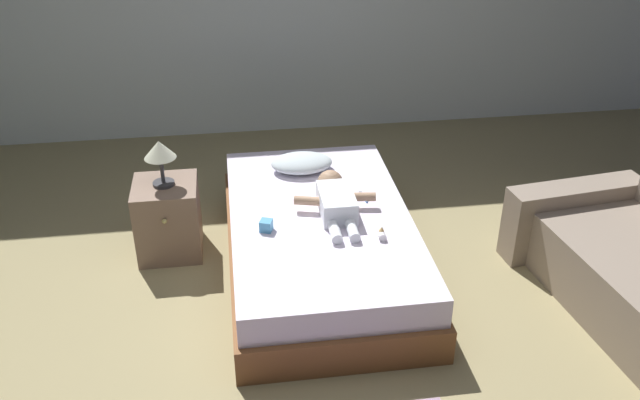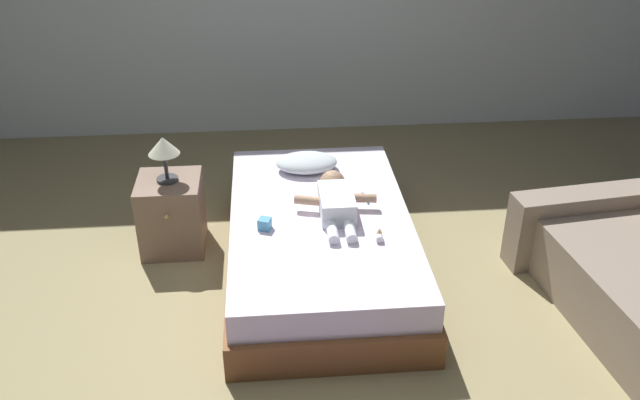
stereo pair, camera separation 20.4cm
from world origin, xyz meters
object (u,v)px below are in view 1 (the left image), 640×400
pillow (302,163)px  toothbrush (363,196)px  bed (320,242)px  nightstand (168,218)px  baby (335,200)px  toy_block (266,226)px  baby_bottle (381,233)px  lamp (160,153)px

pillow → toothbrush: size_ratio=3.06×
bed → nightstand: size_ratio=3.96×
baby → nightstand: (-1.05, 0.29, -0.22)m
toy_block → bed: bearing=22.6°
pillow → toy_block: pillow is taller
bed → pillow: bearing=93.8°
toothbrush → pillow: bearing=128.0°
baby_bottle → lamp: bearing=153.1°
toothbrush → nightstand: (-1.25, 0.16, -0.16)m
toothbrush → nightstand: 1.27m
baby → toothbrush: (0.20, 0.13, -0.06)m
bed → toothbrush: bearing=29.1°
bed → nightstand: nightstand is taller
pillow → baby: (0.14, -0.57, 0.02)m
bed → baby_bottle: (0.31, -0.31, 0.23)m
lamp → toothbrush: bearing=-7.5°
toy_block → baby_bottle: bearing=-14.3°
lamp → baby_bottle: bearing=-26.9°
lamp → bed: bearing=-19.3°
pillow → baby: 0.58m
toy_block → baby_bottle: toy_block is taller
bed → toy_block: 0.44m
pillow → baby_bottle: pillow is taller
pillow → nightstand: size_ratio=0.85×
lamp → baby_bottle: size_ratio=3.00×
pillow → baby_bottle: (0.35, -0.91, -0.03)m
toothbrush → nightstand: bearing=172.5°
nightstand → toy_block: 0.79m
pillow → baby_bottle: 0.98m
lamp → toy_block: bearing=-37.9°
baby_bottle → toy_block: bearing=165.7°
toy_block → pillow: bearing=68.1°
toothbrush → lamp: bearing=172.5°
bed → baby_bottle: 0.50m
toothbrush → lamp: lamp is taller
bed → toy_block: toy_block is taller
bed → nightstand: bearing=160.7°
baby → lamp: size_ratio=2.25×
bed → pillow: size_ratio=4.68×
nightstand → pillow: bearing=16.8°
baby → nightstand: baby is taller
bed → baby: size_ratio=2.89×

